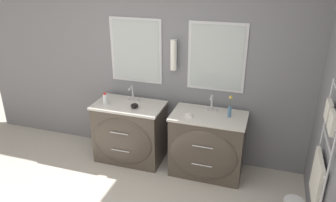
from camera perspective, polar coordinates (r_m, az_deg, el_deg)
name	(u,v)px	position (r m, az deg, el deg)	size (l,w,h in m)	color
wall_back	(160,65)	(4.41, -1.37, 6.28)	(5.61, 0.16, 2.60)	slate
vanity_left	(129,132)	(4.54, -6.80, -5.43)	(0.94, 0.61, 0.83)	#4C4238
vanity_right	(207,145)	(4.25, 6.80, -7.58)	(0.94, 0.61, 0.83)	#4C4238
faucet_left	(132,94)	(4.46, -6.23, 1.28)	(0.17, 0.13, 0.21)	silver
faucet_right	(211,103)	(4.17, 7.58, -0.43)	(0.17, 0.13, 0.21)	silver
toiletry_bottle	(105,99)	(4.42, -10.88, 0.34)	(0.06, 0.06, 0.16)	silver
amenity_bowl	(135,106)	(4.27, -5.85, -0.82)	(0.10, 0.10, 0.06)	black
flower_vase	(230,109)	(4.04, 10.72, -1.37)	(0.04, 0.04, 0.28)	teal
soap_dish	(189,115)	(4.03, 3.63, -2.48)	(0.09, 0.06, 0.04)	white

